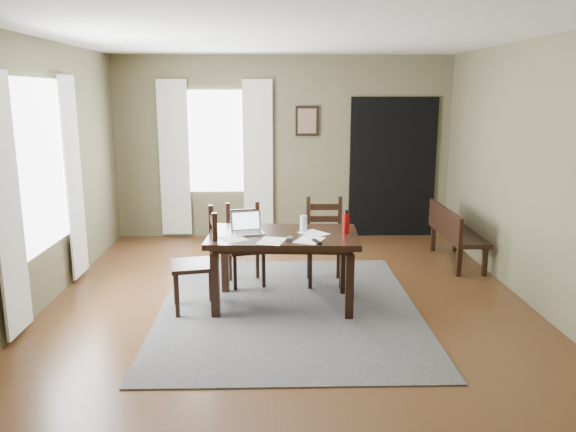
{
  "coord_description": "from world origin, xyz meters",
  "views": [
    {
      "loc": [
        -0.15,
        -5.41,
        2.15
      ],
      "look_at": [
        0.0,
        0.3,
        0.9
      ],
      "focal_mm": 35.0,
      "sensor_mm": 36.0,
      "label": 1
    }
  ],
  "objects_px": {
    "chair_back_right": "(325,242)",
    "bench": "(453,230)",
    "laptop": "(247,227)",
    "chair_back_left": "(245,245)",
    "dining_table": "(283,243)",
    "water_bottle": "(346,223)",
    "chair_end": "(199,262)"
  },
  "relations": [
    {
      "from": "chair_back_right",
      "to": "bench",
      "type": "height_order",
      "value": "chair_back_right"
    },
    {
      "from": "chair_back_right",
      "to": "laptop",
      "type": "relative_size",
      "value": 2.7
    },
    {
      "from": "chair_back_left",
      "to": "chair_back_right",
      "type": "xyz_separation_m",
      "value": [
        0.91,
        0.0,
        0.03
      ]
    },
    {
      "from": "chair_back_right",
      "to": "bench",
      "type": "bearing_deg",
      "value": 24.26
    },
    {
      "from": "chair_back_left",
      "to": "bench",
      "type": "distance_m",
      "value": 2.73
    },
    {
      "from": "dining_table",
      "to": "bench",
      "type": "bearing_deg",
      "value": 36.06
    },
    {
      "from": "chair_back_right",
      "to": "laptop",
      "type": "bearing_deg",
      "value": -142.02
    },
    {
      "from": "dining_table",
      "to": "water_bottle",
      "type": "relative_size",
      "value": 6.47
    },
    {
      "from": "chair_end",
      "to": "water_bottle",
      "type": "xyz_separation_m",
      "value": [
        1.48,
        0.1,
        0.37
      ]
    },
    {
      "from": "dining_table",
      "to": "laptop",
      "type": "xyz_separation_m",
      "value": [
        -0.37,
        0.05,
        0.15
      ]
    },
    {
      "from": "laptop",
      "to": "water_bottle",
      "type": "height_order",
      "value": "water_bottle"
    },
    {
      "from": "chair_back_right",
      "to": "water_bottle",
      "type": "xyz_separation_m",
      "value": [
        0.15,
        -0.69,
        0.39
      ]
    },
    {
      "from": "bench",
      "to": "laptop",
      "type": "distance_m",
      "value": 2.95
    },
    {
      "from": "chair_back_left",
      "to": "laptop",
      "type": "xyz_separation_m",
      "value": [
        0.05,
        -0.64,
        0.36
      ]
    },
    {
      "from": "dining_table",
      "to": "chair_back_left",
      "type": "xyz_separation_m",
      "value": [
        -0.42,
        0.69,
        -0.22
      ]
    },
    {
      "from": "dining_table",
      "to": "chair_end",
      "type": "xyz_separation_m",
      "value": [
        -0.85,
        -0.1,
        -0.17
      ]
    },
    {
      "from": "chair_end",
      "to": "chair_back_right",
      "type": "relative_size",
      "value": 1.05
    },
    {
      "from": "chair_back_left",
      "to": "bench",
      "type": "relative_size",
      "value": 0.71
    },
    {
      "from": "chair_end",
      "to": "water_bottle",
      "type": "bearing_deg",
      "value": 81.94
    },
    {
      "from": "chair_back_right",
      "to": "bench",
      "type": "distance_m",
      "value": 1.87
    },
    {
      "from": "laptop",
      "to": "chair_back_left",
      "type": "bearing_deg",
      "value": 81.08
    },
    {
      "from": "bench",
      "to": "chair_end",
      "type": "bearing_deg",
      "value": 116.55
    },
    {
      "from": "dining_table",
      "to": "chair_end",
      "type": "distance_m",
      "value": 0.87
    },
    {
      "from": "dining_table",
      "to": "chair_back_right",
      "type": "xyz_separation_m",
      "value": [
        0.48,
        0.69,
        -0.19
      ]
    },
    {
      "from": "chair_end",
      "to": "laptop",
      "type": "xyz_separation_m",
      "value": [
        0.48,
        0.15,
        0.31
      ]
    },
    {
      "from": "bench",
      "to": "water_bottle",
      "type": "height_order",
      "value": "water_bottle"
    },
    {
      "from": "chair_back_left",
      "to": "dining_table",
      "type": "bearing_deg",
      "value": -72.32
    },
    {
      "from": "bench",
      "to": "laptop",
      "type": "height_order",
      "value": "laptop"
    },
    {
      "from": "dining_table",
      "to": "water_bottle",
      "type": "distance_m",
      "value": 0.67
    },
    {
      "from": "dining_table",
      "to": "chair_back_right",
      "type": "distance_m",
      "value": 0.87
    },
    {
      "from": "dining_table",
      "to": "water_bottle",
      "type": "height_order",
      "value": "water_bottle"
    },
    {
      "from": "water_bottle",
      "to": "chair_end",
      "type": "bearing_deg",
      "value": -176.18
    }
  ]
}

